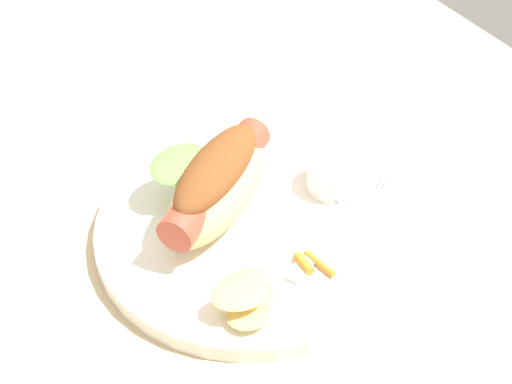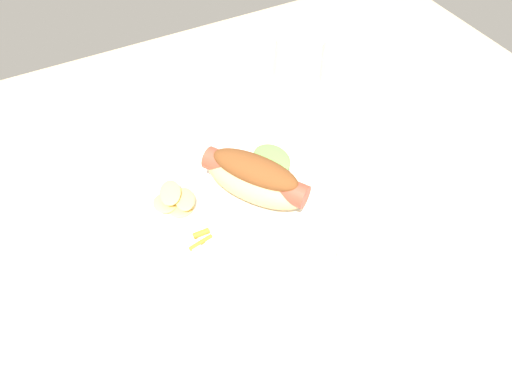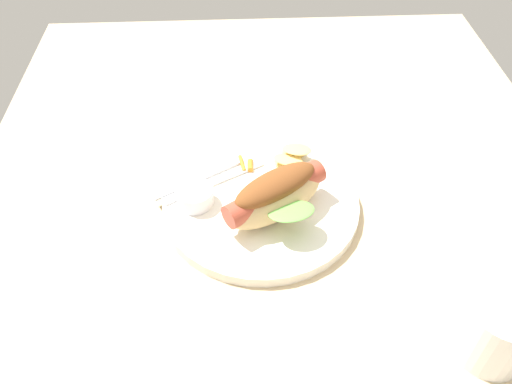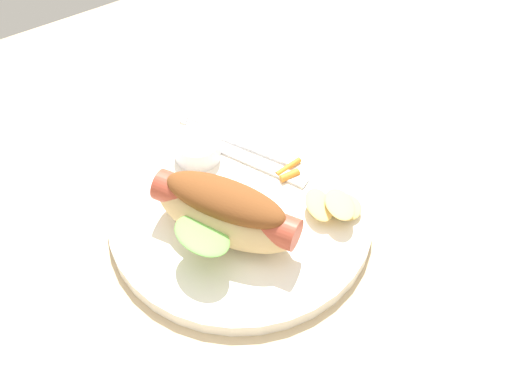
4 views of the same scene
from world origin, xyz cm
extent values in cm
cube|color=tan|center=(0.00, 0.00, -0.90)|extent=(120.00, 90.00, 1.80)
cylinder|color=white|center=(-3.28, -2.73, 0.80)|extent=(27.16, 27.16, 1.60)
ellipsoid|color=#DBB77A|center=(-0.70, -1.02, 4.38)|extent=(13.06, 15.50, 5.55)
cylinder|color=#B24733|center=(-0.70, -1.02, 5.35)|extent=(10.93, 14.18, 3.21)
ellipsoid|color=brown|center=(-0.70, -1.02, 6.79)|extent=(10.61, 12.85, 3.15)
ellipsoid|color=#6BB74C|center=(2.77, 0.71, 5.49)|extent=(5.71, 6.87, 1.30)
cylinder|color=white|center=(-3.12, -11.73, 2.83)|extent=(5.00, 5.00, 2.47)
cube|color=silver|center=(-8.64, -10.05, 1.80)|extent=(6.70, 10.08, 0.40)
cube|color=silver|center=(-5.37, -16.39, 1.80)|extent=(1.90, 2.90, 0.40)
cube|color=silver|center=(-4.98, -16.16, 1.80)|extent=(1.90, 2.90, 0.40)
cube|color=silver|center=(-4.60, -15.92, 1.80)|extent=(1.90, 2.90, 0.40)
cube|color=silver|center=(-7.09, -9.13, 1.78)|extent=(8.90, 14.58, 0.36)
ellipsoid|color=#E6C46D|center=(-10.74, 1.27, 1.85)|extent=(3.49, 3.34, 0.50)
ellipsoid|color=#E6C46D|center=(-12.44, 2.76, 2.25)|extent=(3.23, 3.65, 0.80)
ellipsoid|color=#E6C46D|center=(-9.93, 1.63, 2.95)|extent=(3.63, 4.81, 0.79)
ellipsoid|color=#E6C46D|center=(-11.39, 3.04, 3.59)|extent=(4.07, 4.99, 0.81)
cylinder|color=orange|center=(-10.57, -5.09, 1.90)|extent=(3.37, 1.17, 0.60)
cylinder|color=orange|center=(-9.98, -3.90, 2.02)|extent=(2.15, 0.92, 0.84)
camera|label=1|loc=(-45.22, 21.81, 49.69)|focal=54.93mm
camera|label=2|loc=(-19.06, -36.77, 50.87)|focal=32.11mm
camera|label=3|loc=(47.63, -5.99, 53.38)|focal=36.91mm
camera|label=4|loc=(18.54, 36.86, 58.25)|focal=49.67mm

